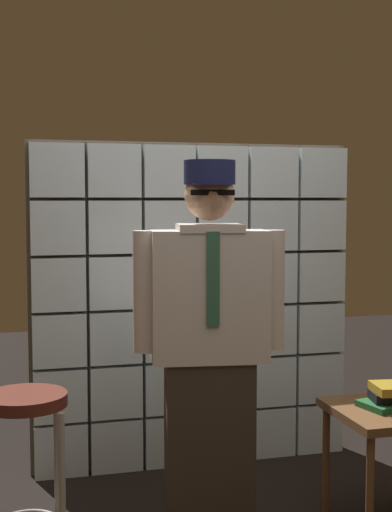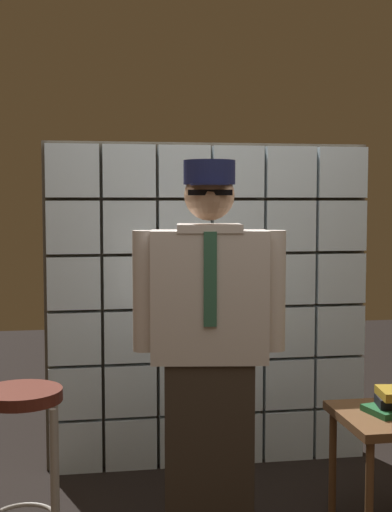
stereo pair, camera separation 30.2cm
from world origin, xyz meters
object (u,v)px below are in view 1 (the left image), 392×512
object	(u,v)px
bar_stool	(25,442)
book_stack	(390,396)
standing_person	(209,345)
side_table	(390,424)

from	to	relation	value
bar_stool	book_stack	size ratio (longest dim) A/B	2.97
standing_person	bar_stool	distance (m)	0.89
standing_person	side_table	size ratio (longest dim) A/B	2.98
bar_stool	book_stack	xyz separation A→B (m)	(1.66, 0.05, 0.05)
standing_person	bar_stool	bearing A→B (deg)	-160.59
side_table	standing_person	bearing A→B (deg)	172.27
standing_person	side_table	world-z (taller)	standing_person
bar_stool	book_stack	world-z (taller)	bar_stool
bar_stool	side_table	world-z (taller)	bar_stool
side_table	book_stack	size ratio (longest dim) A/B	2.21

